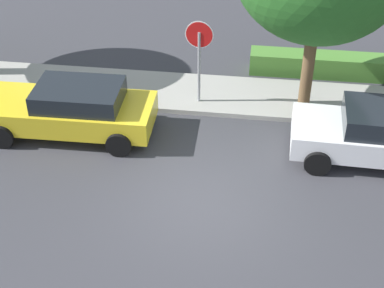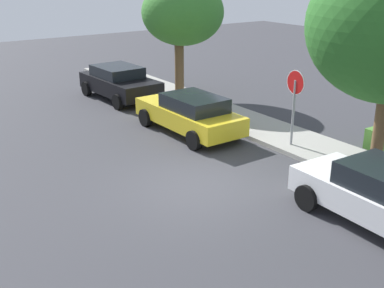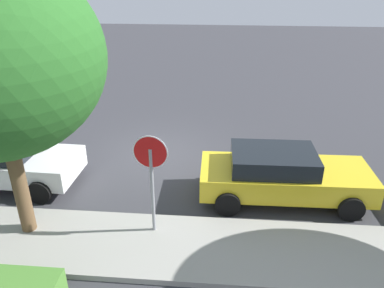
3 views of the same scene
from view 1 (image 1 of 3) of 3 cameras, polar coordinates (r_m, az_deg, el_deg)
name	(u,v)px [view 1 (image 1 of 3)]	position (r m, az deg, el deg)	size (l,w,h in m)	color
ground_plane	(206,200)	(13.35, 1.37, -5.47)	(60.00, 60.00, 0.00)	#38383D
sidewalk_curb	(224,96)	(16.99, 3.12, 4.71)	(32.00, 2.11, 0.14)	#9E9B93
stop_sign	(199,49)	(15.83, 0.70, 9.18)	(0.76, 0.08, 2.54)	gray
parked_car_yellow	(71,109)	(15.44, -11.69, 3.36)	(4.45, 1.99, 1.39)	yellow
parked_car_white	(378,134)	(14.86, 17.61, 0.91)	(4.16, 2.02, 1.42)	white
front_yard_hedge	(344,66)	(18.56, 14.53, 7.33)	(5.69, 0.74, 0.67)	#4C8433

